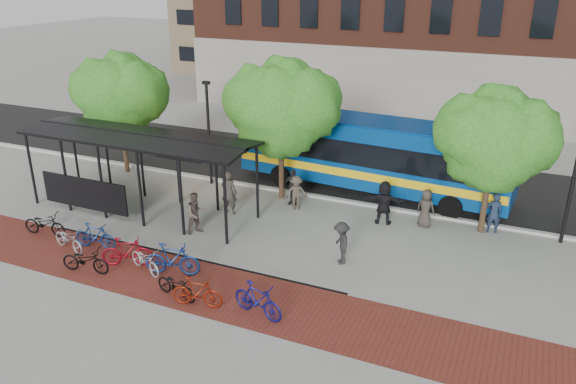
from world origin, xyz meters
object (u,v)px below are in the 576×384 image
at_px(lamp_post_left, 209,130).
at_px(pedestrian_5, 384,203).
at_px(bike_3, 95,236).
at_px(bike_11, 258,300).
at_px(bike_9, 197,292).
at_px(pedestrian_9, 341,243).
at_px(tree_a, 121,92).
at_px(tree_c, 497,137).
at_px(bike_4, 85,260).
at_px(bus_shelter, 136,145).
at_px(bike_5, 127,252).
at_px(lamp_post_right, 574,177).
at_px(tree_b, 283,104).
at_px(bike_2, 68,239).
at_px(bike_8, 176,286).
at_px(bike_6, 145,260).
at_px(pedestrian_3, 296,193).
at_px(pedestrian_8, 196,213).
at_px(bike_7, 172,259).
at_px(pedestrian_7, 494,213).
at_px(pedestrian_6, 426,208).
at_px(bike_0, 45,224).
at_px(pedestrian_4, 293,187).
at_px(bus, 372,151).
at_px(pedestrian_1, 229,192).

relative_size(lamp_post_left, pedestrian_5, 2.70).
distance_m(bike_3, bike_11, 7.90).
relative_size(bike_9, pedestrian_9, 1.05).
relative_size(tree_a, lamp_post_left, 1.21).
height_order(tree_c, bike_4, tree_c).
height_order(bus_shelter, bike_5, bus_shelter).
bearing_deg(lamp_post_right, bike_3, -154.58).
distance_m(lamp_post_right, bike_3, 18.33).
height_order(tree_b, bike_2, tree_b).
relative_size(lamp_post_left, bike_8, 3.04).
bearing_deg(bike_6, bike_9, -89.75).
bearing_deg(pedestrian_3, pedestrian_8, -160.05).
bearing_deg(bike_8, bike_5, 80.91).
xyz_separation_m(lamp_post_right, pedestrian_8, (-13.59, -5.10, -1.87)).
bearing_deg(tree_c, pedestrian_3, -172.64).
relative_size(bus_shelter, tree_a, 1.72).
relative_size(bike_7, bike_11, 1.07).
bearing_deg(bike_8, bike_11, -75.59).
height_order(tree_c, pedestrian_7, tree_c).
height_order(tree_b, pedestrian_6, tree_b).
xyz_separation_m(bike_2, bike_5, (2.82, -0.04, 0.09)).
bearing_deg(tree_b, tree_c, -0.00).
bearing_deg(bike_0, pedestrian_6, -70.33).
xyz_separation_m(tree_c, bike_4, (-12.57, -9.15, -3.58)).
bearing_deg(pedestrian_6, bike_3, 48.30).
relative_size(tree_a, bike_7, 3.09).
xyz_separation_m(bike_2, pedestrian_4, (6.03, 7.59, 0.38)).
xyz_separation_m(pedestrian_4, pedestrian_8, (-2.38, -4.33, 0.03)).
bearing_deg(bike_3, pedestrian_8, -54.79).
height_order(bike_2, pedestrian_3, pedestrian_3).
relative_size(bus_shelter, tree_b, 1.64).
relative_size(tree_c, bike_7, 2.97).
xyz_separation_m(bike_0, bike_5, (4.65, -0.65, 0.06)).
bearing_deg(tree_a, bus, 11.34).
height_order(tree_b, pedestrian_4, tree_b).
bearing_deg(pedestrian_4, bike_5, -106.17).
bearing_deg(pedestrian_8, pedestrian_7, -34.28).
height_order(lamp_post_left, bike_8, lamp_post_left).
xyz_separation_m(pedestrian_8, pedestrian_9, (6.18, 0.00, -0.06)).
relative_size(bike_3, pedestrian_1, 0.87).
xyz_separation_m(bike_9, pedestrian_4, (-0.53, 8.86, 0.33)).
bearing_deg(pedestrian_4, bike_3, -119.83).
distance_m(tree_c, pedestrian_5, 5.13).
height_order(bus_shelter, pedestrian_7, bus_shelter).
relative_size(bike_8, pedestrian_9, 1.04).
distance_m(pedestrian_5, pedestrian_8, 7.79).
height_order(bus_shelter, pedestrian_5, bus_shelter).
bearing_deg(tree_a, pedestrian_7, 0.28).
relative_size(bike_4, bike_9, 1.07).
height_order(pedestrian_3, pedestrian_8, pedestrian_8).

